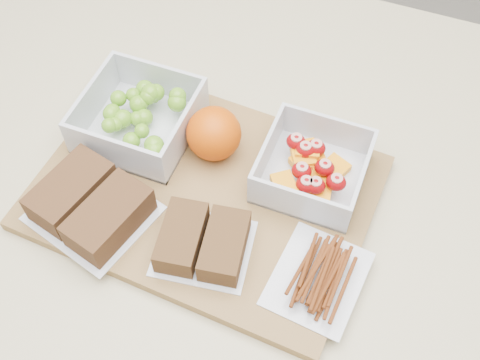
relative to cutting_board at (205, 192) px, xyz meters
The scene contains 8 objects.
counter 0.46m from the cutting_board, 29.76° to the left, with size 1.20×0.90×0.90m, color beige.
cutting_board is the anchor object (origin of this frame).
grape_container 0.14m from the cutting_board, 153.03° to the left, with size 0.14×0.14×0.06m.
fruit_container 0.14m from the cutting_board, 27.95° to the left, with size 0.13×0.13×0.05m.
orange 0.08m from the cutting_board, 100.54° to the left, with size 0.07×0.07×0.07m, color #D94F05.
sandwich_bag_left 0.15m from the cutting_board, 143.70° to the right, with size 0.17×0.15×0.04m.
sandwich_bag_center 0.09m from the cutting_board, 67.45° to the right, with size 0.13×0.12×0.04m.
pretzel_bag 0.19m from the cutting_board, 21.59° to the right, with size 0.11×0.13×0.03m.
Camera 1 is at (0.17, -0.40, 1.56)m, focal length 45.00 mm.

